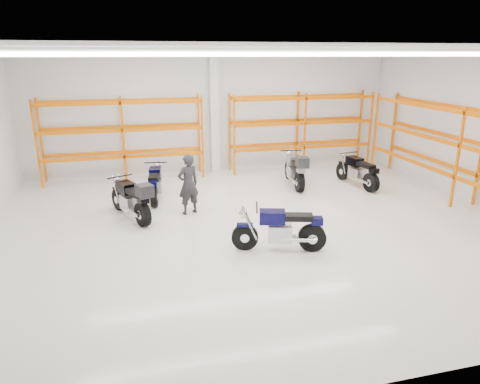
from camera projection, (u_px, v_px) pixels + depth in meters
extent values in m
plane|color=silver|center=(257.00, 226.00, 11.48)|extent=(14.00, 14.00, 0.00)
cube|color=silver|center=(213.00, 113.00, 16.33)|extent=(14.00, 0.02, 4.50)
cube|color=silver|center=(395.00, 237.00, 5.25)|extent=(14.00, 0.02, 4.50)
cube|color=white|center=(259.00, 49.00, 10.10)|extent=(14.00, 12.00, 0.02)
cube|color=white|center=(308.00, 53.00, 7.36)|extent=(10.00, 0.22, 0.10)
cube|color=white|center=(253.00, 54.00, 10.59)|extent=(10.00, 0.22, 0.10)
cube|color=white|center=(227.00, 54.00, 13.36)|extent=(10.00, 0.22, 0.10)
cylinder|color=black|center=(245.00, 237.00, 9.98)|extent=(0.64, 0.29, 0.63)
cylinder|color=black|center=(312.00, 238.00, 9.93)|extent=(0.67, 0.36, 0.65)
cylinder|color=silver|center=(245.00, 237.00, 9.98)|extent=(0.24, 0.20, 0.21)
cylinder|color=silver|center=(312.00, 238.00, 9.93)|extent=(0.28, 0.26, 0.23)
cube|color=#0A0832|center=(245.00, 225.00, 9.89)|extent=(0.40, 0.25, 0.06)
cube|color=#B7B7BC|center=(280.00, 233.00, 9.92)|extent=(0.63, 0.51, 0.40)
cube|color=#A5A5AA|center=(297.00, 237.00, 9.94)|extent=(0.74, 0.32, 0.08)
cube|color=#0A0832|center=(272.00, 217.00, 9.80)|extent=(0.66, 0.50, 0.29)
cube|color=black|center=(298.00, 217.00, 9.79)|extent=(0.75, 0.49, 0.13)
cube|color=#0A0832|center=(317.00, 221.00, 9.80)|extent=(0.32, 0.30, 0.17)
cylinder|color=black|center=(257.00, 207.00, 9.75)|extent=(0.24, 0.71, 0.04)
sphere|color=silver|center=(243.00, 214.00, 9.81)|extent=(0.20, 0.20, 0.20)
cylinder|color=silver|center=(299.00, 240.00, 9.78)|extent=(0.78, 0.31, 0.09)
cylinder|color=black|center=(118.00, 200.00, 12.56)|extent=(0.38, 0.63, 0.64)
cylinder|color=black|center=(143.00, 214.00, 11.37)|extent=(0.45, 0.68, 0.66)
cylinder|color=silver|center=(118.00, 200.00, 12.56)|extent=(0.22, 0.26, 0.21)
cylinder|color=silver|center=(143.00, 214.00, 11.37)|extent=(0.29, 0.30, 0.23)
cube|color=black|center=(117.00, 189.00, 12.46)|extent=(0.30, 0.41, 0.06)
cube|color=#B7B7BC|center=(130.00, 203.00, 11.90)|extent=(0.58, 0.66, 0.40)
cube|color=#A5A5AA|center=(137.00, 210.00, 11.64)|extent=(0.42, 0.73, 0.09)
cube|color=black|center=(126.00, 187.00, 11.92)|extent=(0.58, 0.69, 0.30)
cube|color=black|center=(135.00, 192.00, 11.48)|extent=(0.58, 0.77, 0.13)
cube|color=black|center=(143.00, 200.00, 11.17)|extent=(0.33, 0.35, 0.17)
cylinder|color=black|center=(120.00, 176.00, 12.12)|extent=(0.69, 0.34, 0.04)
sphere|color=silver|center=(116.00, 180.00, 12.41)|extent=(0.20, 0.20, 0.20)
cylinder|color=silver|center=(132.00, 212.00, 11.50)|extent=(0.42, 0.77, 0.10)
cube|color=black|center=(145.00, 191.00, 10.99)|extent=(0.50, 0.52, 0.32)
cylinder|color=black|center=(158.00, 182.00, 14.29)|extent=(0.20, 0.63, 0.62)
cylinder|color=black|center=(154.00, 197.00, 12.82)|extent=(0.27, 0.66, 0.64)
cylinder|color=silver|center=(158.00, 182.00, 14.29)|extent=(0.17, 0.22, 0.21)
cylinder|color=silver|center=(154.00, 197.00, 12.82)|extent=(0.23, 0.25, 0.23)
cube|color=#050640|center=(157.00, 173.00, 14.20)|extent=(0.20, 0.39, 0.06)
cube|color=#B7B7BC|center=(156.00, 186.00, 13.49)|extent=(0.44, 0.58, 0.39)
cube|color=#A5A5AA|center=(155.00, 193.00, 13.15)|extent=(0.22, 0.73, 0.08)
cube|color=#050640|center=(155.00, 172.00, 13.55)|extent=(0.42, 0.62, 0.29)
cube|color=black|center=(154.00, 177.00, 13.00)|extent=(0.40, 0.72, 0.12)
cube|color=#050640|center=(153.00, 184.00, 12.61)|extent=(0.26, 0.30, 0.17)
cylinder|color=black|center=(156.00, 163.00, 13.81)|extent=(0.72, 0.13, 0.04)
sphere|color=silver|center=(157.00, 165.00, 14.15)|extent=(0.20, 0.20, 0.20)
cylinder|color=silver|center=(149.00, 193.00, 13.09)|extent=(0.19, 0.78, 0.09)
cylinder|color=black|center=(288.00, 170.00, 15.77)|extent=(0.21, 0.67, 0.66)
cylinder|color=black|center=(300.00, 182.00, 14.22)|extent=(0.28, 0.70, 0.68)
cylinder|color=silver|center=(288.00, 170.00, 15.77)|extent=(0.18, 0.24, 0.22)
cylinder|color=silver|center=(300.00, 182.00, 14.22)|extent=(0.25, 0.27, 0.24)
cube|color=gray|center=(289.00, 161.00, 15.67)|extent=(0.21, 0.41, 0.07)
cube|color=#B7B7BC|center=(294.00, 172.00, 14.93)|extent=(0.46, 0.61, 0.42)
cube|color=#A5A5AA|center=(297.00, 179.00, 14.57)|extent=(0.23, 0.78, 0.09)
cube|color=gray|center=(293.00, 159.00, 14.98)|extent=(0.45, 0.65, 0.31)
cube|color=black|center=(298.00, 164.00, 14.41)|extent=(0.42, 0.76, 0.13)
cube|color=gray|center=(301.00, 170.00, 14.00)|extent=(0.27, 0.31, 0.17)
cylinder|color=black|center=(291.00, 150.00, 15.26)|extent=(0.76, 0.14, 0.04)
sphere|color=silver|center=(289.00, 153.00, 15.63)|extent=(0.21, 0.21, 0.21)
cylinder|color=silver|center=(292.00, 179.00, 14.51)|extent=(0.20, 0.83, 0.10)
cube|color=black|center=(302.00, 162.00, 13.79)|extent=(0.42, 0.46, 0.33)
cylinder|color=black|center=(342.00, 171.00, 15.59)|extent=(0.22, 0.64, 0.63)
cylinder|color=black|center=(371.00, 183.00, 14.20)|extent=(0.29, 0.67, 0.65)
cylinder|color=silver|center=(342.00, 171.00, 15.59)|extent=(0.18, 0.23, 0.21)
cylinder|color=silver|center=(371.00, 183.00, 14.20)|extent=(0.24, 0.26, 0.23)
cube|color=black|center=(343.00, 163.00, 15.49)|extent=(0.21, 0.40, 0.06)
cube|color=#B7B7BC|center=(357.00, 174.00, 14.83)|extent=(0.46, 0.60, 0.40)
cube|color=#A5A5AA|center=(364.00, 179.00, 14.51)|extent=(0.24, 0.75, 0.08)
cube|color=black|center=(355.00, 161.00, 14.87)|extent=(0.44, 0.64, 0.29)
cube|color=black|center=(365.00, 165.00, 14.36)|extent=(0.42, 0.74, 0.13)
cube|color=black|center=(374.00, 171.00, 13.99)|extent=(0.27, 0.31, 0.17)
cylinder|color=black|center=(349.00, 153.00, 15.12)|extent=(0.73, 0.15, 0.04)
sphere|color=silver|center=(343.00, 155.00, 15.44)|extent=(0.20, 0.20, 0.20)
cylinder|color=silver|center=(361.00, 180.00, 14.41)|extent=(0.22, 0.80, 0.09)
imported|color=black|center=(188.00, 184.00, 12.12)|extent=(0.74, 0.62, 1.75)
cube|color=white|center=(214.00, 114.00, 16.16)|extent=(0.32, 0.32, 4.50)
cube|color=#FC5600|center=(41.00, 141.00, 15.01)|extent=(0.07, 0.07, 3.00)
cube|color=#FC5600|center=(37.00, 145.00, 14.27)|extent=(0.07, 0.07, 3.00)
cube|color=#FC5600|center=(123.00, 137.00, 15.66)|extent=(0.07, 0.07, 3.00)
cube|color=#FC5600|center=(123.00, 141.00, 14.92)|extent=(0.07, 0.07, 3.00)
cube|color=#FC5600|center=(199.00, 134.00, 16.31)|extent=(0.07, 0.07, 3.00)
cube|color=#FC5600|center=(202.00, 137.00, 15.57)|extent=(0.07, 0.07, 3.00)
cube|color=#FC5600|center=(125.00, 152.00, 15.83)|extent=(5.60, 0.07, 0.12)
cube|color=#FC5600|center=(124.00, 157.00, 15.09)|extent=(5.60, 0.07, 0.12)
cube|color=#FC5600|center=(122.00, 127.00, 15.54)|extent=(5.60, 0.07, 0.12)
cube|color=#FC5600|center=(122.00, 130.00, 14.81)|extent=(5.60, 0.07, 0.12)
cube|color=#FC5600|center=(120.00, 101.00, 15.26)|extent=(5.60, 0.07, 0.12)
cube|color=#FC5600|center=(120.00, 103.00, 14.52)|extent=(5.60, 0.07, 0.12)
cube|color=#FC5600|center=(230.00, 132.00, 16.59)|extent=(0.07, 0.07, 3.00)
cube|color=#FC5600|center=(234.00, 136.00, 15.85)|extent=(0.07, 0.07, 3.00)
cube|color=#FC5600|center=(297.00, 129.00, 17.24)|extent=(0.07, 0.07, 3.00)
cube|color=#FC5600|center=(305.00, 133.00, 16.50)|extent=(0.07, 0.07, 3.00)
cube|color=#FC5600|center=(360.00, 127.00, 17.89)|extent=(0.07, 0.07, 3.00)
cube|color=#FC5600|center=(370.00, 130.00, 17.15)|extent=(0.07, 0.07, 3.00)
cube|color=#FC5600|center=(297.00, 143.00, 17.41)|extent=(5.60, 0.07, 0.12)
cube|color=#FC5600|center=(304.00, 147.00, 16.67)|extent=(5.60, 0.07, 0.12)
cube|color=#FC5600|center=(298.00, 120.00, 17.12)|extent=(5.60, 0.07, 0.12)
cube|color=#FC5600|center=(305.00, 123.00, 16.38)|extent=(5.60, 0.07, 0.12)
cube|color=#FC5600|center=(299.00, 96.00, 16.84)|extent=(5.60, 0.07, 0.12)
cube|color=#FC5600|center=(306.00, 98.00, 16.10)|extent=(5.60, 0.07, 0.12)
cube|color=#FC5600|center=(458.00, 158.00, 12.43)|extent=(0.07, 0.07, 3.00)
cube|color=#FC5600|center=(393.00, 132.00, 16.77)|extent=(0.07, 0.07, 3.00)
cube|color=#FC5600|center=(375.00, 132.00, 16.59)|extent=(0.07, 0.07, 3.00)
cube|color=#FC5600|center=(478.00, 175.00, 12.79)|extent=(0.07, 9.00, 0.12)
cube|color=#FC5600|center=(455.00, 177.00, 12.61)|extent=(0.07, 9.00, 0.12)
cube|color=#FC5600|center=(460.00, 146.00, 12.32)|extent=(0.07, 9.00, 0.12)
cube|color=#FC5600|center=(465.00, 113.00, 12.03)|extent=(0.07, 9.00, 0.12)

